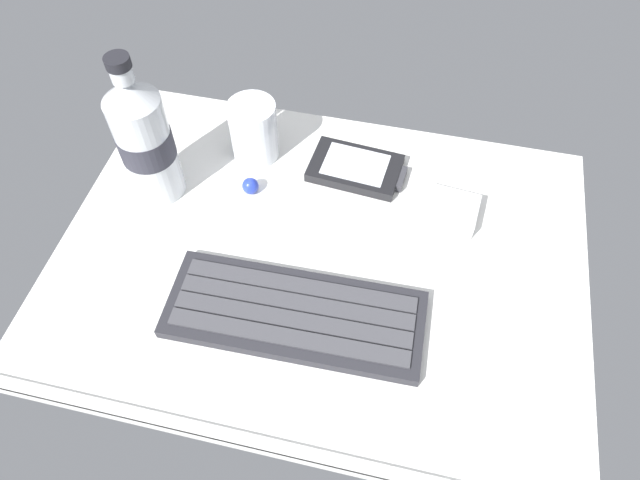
% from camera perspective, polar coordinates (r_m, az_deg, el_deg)
% --- Properties ---
extents(ground_plane, '(0.64, 0.48, 0.03)m').
position_cam_1_polar(ground_plane, '(0.71, -0.04, -2.02)').
color(ground_plane, silver).
extents(keyboard, '(0.29, 0.12, 0.02)m').
position_cam_1_polar(keyboard, '(0.65, -2.54, -7.38)').
color(keyboard, '#232328').
rests_on(keyboard, ground_plane).
extents(handheld_device, '(0.13, 0.09, 0.02)m').
position_cam_1_polar(handheld_device, '(0.78, 3.64, 7.16)').
color(handheld_device, black).
rests_on(handheld_device, ground_plane).
extents(juice_cup, '(0.06, 0.06, 0.09)m').
position_cam_1_polar(juice_cup, '(0.78, -6.60, 10.62)').
color(juice_cup, silver).
rests_on(juice_cup, ground_plane).
extents(water_bottle, '(0.07, 0.07, 0.21)m').
position_cam_1_polar(water_bottle, '(0.73, -17.11, 9.58)').
color(water_bottle, silver).
rests_on(water_bottle, ground_plane).
extents(charger_block, '(0.08, 0.06, 0.02)m').
position_cam_1_polar(charger_block, '(0.74, 12.72, 2.89)').
color(charger_block, white).
rests_on(charger_block, ground_plane).
extents(trackball_mouse, '(0.02, 0.02, 0.02)m').
position_cam_1_polar(trackball_mouse, '(0.76, -6.96, 5.38)').
color(trackball_mouse, '#2338B2').
rests_on(trackball_mouse, ground_plane).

